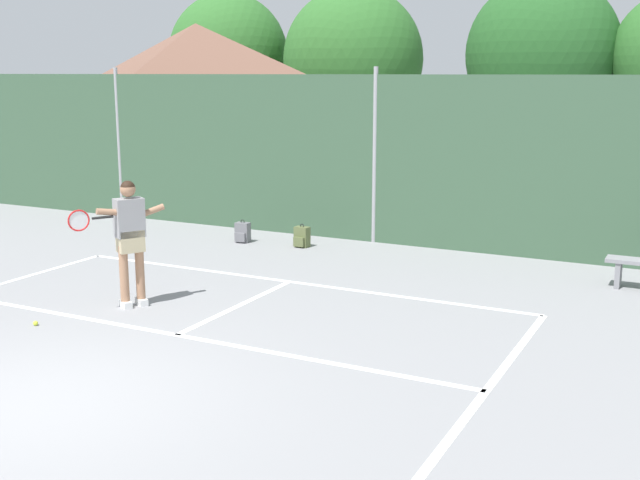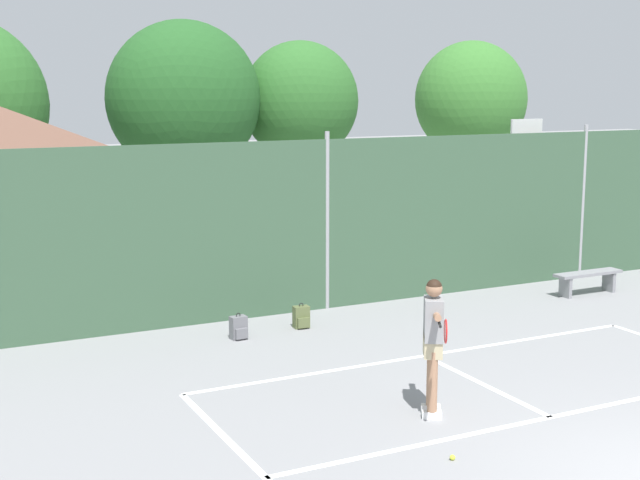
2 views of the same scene
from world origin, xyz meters
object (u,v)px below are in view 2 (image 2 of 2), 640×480
Objects in this scene: backpack_olive at (301,318)px; courtside_bench at (588,277)px; basketball_hoop at (524,171)px; backpack_grey at (239,328)px; tennis_player at (433,335)px; tennis_ball at (452,457)px.

backpack_olive is 0.29× the size of courtside_bench.
backpack_grey is (-8.44, -2.82, -2.12)m from basketball_hoop.
tennis_player is 4.72m from backpack_grey.
backpack_grey is at bearing 178.71° from courtside_bench.
tennis_player is 4.01× the size of backpack_grey.
backpack_olive is (1.27, 0.15, 0.00)m from backpack_grey.
tennis_ball is 9.31m from courtside_bench.
courtside_bench is at bearing -102.52° from basketball_hoop.
tennis_player reaches higher than tennis_ball.
tennis_ball is 0.14× the size of backpack_grey.
tennis_player is 1.79m from tennis_ball.
tennis_ball is 0.14× the size of backpack_olive.
tennis_player is 4.77m from backpack_olive.
tennis_player is 8.11m from courtside_bench.
basketball_hoop is at bearing 18.46° from backpack_grey.
backpack_olive is at bearing 81.63° from tennis_ball.
basketball_hoop reaches higher than backpack_olive.
basketball_hoop is 3.63m from courtside_bench.
tennis_ball is 5.85m from backpack_grey.
tennis_player is at bearing -147.41° from courtside_bench.
tennis_player is at bearing -93.69° from backpack_olive.
tennis_ball is at bearing -98.37° from backpack_olive.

